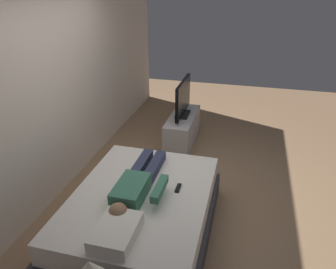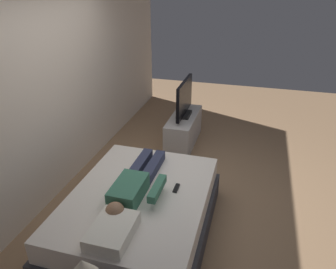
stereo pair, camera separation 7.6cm
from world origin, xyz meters
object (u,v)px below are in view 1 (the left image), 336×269
remote (178,188)px  tv_stand (182,129)px  pillow (116,232)px  person (137,185)px  bed (142,215)px  tv (183,99)px

remote → tv_stand: bearing=11.0°
pillow → tv_stand: size_ratio=0.44×
remote → pillow: bearing=156.5°
remote → tv_stand: size_ratio=0.14×
remote → person: bearing=110.5°
pillow → person: (0.66, 0.05, 0.02)m
bed → tv_stand: bed is taller
person → tv: bearing=-0.3°
bed → pillow: bearing=180.0°
bed → pillow: pillow is taller
pillow → tv: 2.85m
bed → remote: size_ratio=12.71×
remote → tv: bearing=11.0°
tv_stand → person: bearing=179.7°
person → remote: bearing=-69.5°
person → tv_stand: person is taller
tv_stand → tv: (0.00, 0.00, 0.53)m
pillow → tv: size_ratio=0.55×
bed → tv: tv is taller
bed → tv: bearing=1.1°
bed → pillow: (-0.63, 0.00, 0.34)m
remote → tv: (2.03, 0.39, 0.24)m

